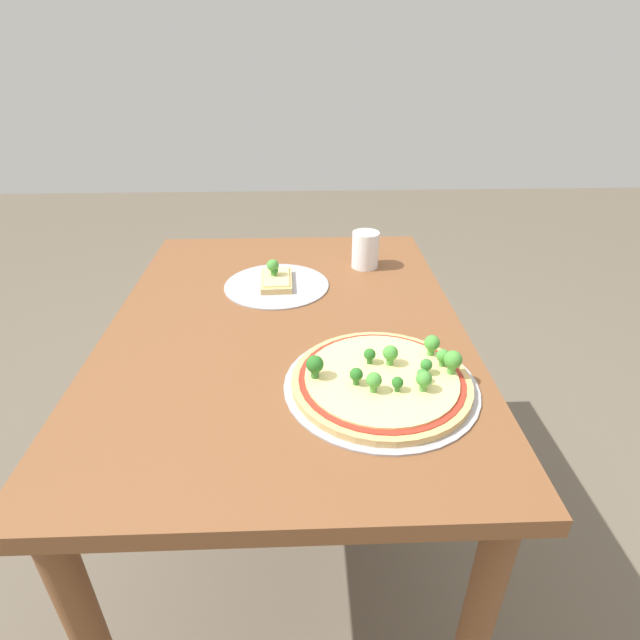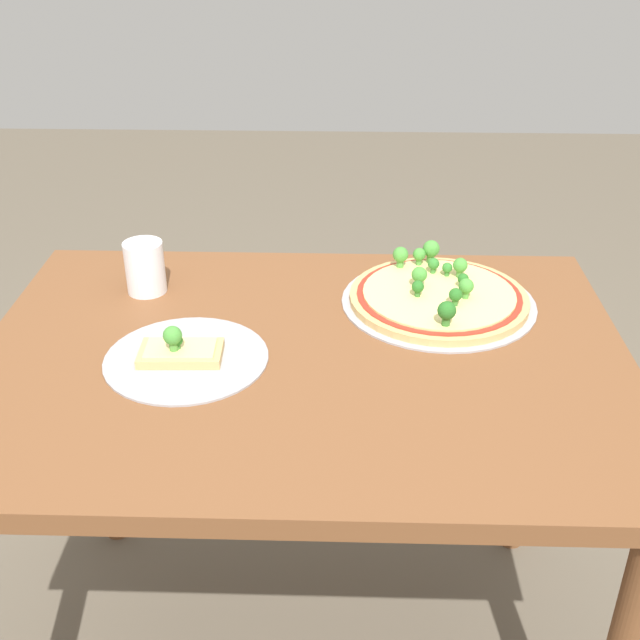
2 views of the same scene
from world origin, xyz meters
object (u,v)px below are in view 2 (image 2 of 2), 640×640
object	(u,v)px
dining_table	(304,405)
pizza_tray_slice	(183,355)
pizza_tray_whole	(438,296)
drinking_cup	(145,267)

from	to	relation	value
dining_table	pizza_tray_slice	xyz separation A→B (m)	(-0.20, -0.03, 0.12)
dining_table	pizza_tray_whole	world-z (taller)	pizza_tray_whole
dining_table	drinking_cup	world-z (taller)	drinking_cup
pizza_tray_slice	dining_table	bearing A→B (deg)	8.32
drinking_cup	pizza_tray_whole	bearing A→B (deg)	-3.13
dining_table	pizza_tray_slice	bearing A→B (deg)	-171.68
pizza_tray_whole	pizza_tray_slice	world-z (taller)	pizza_tray_whole
pizza_tray_whole	drinking_cup	xyz separation A→B (m)	(-0.57, 0.03, 0.04)
pizza_tray_slice	pizza_tray_whole	bearing A→B (deg)	25.92
pizza_tray_whole	drinking_cup	bearing A→B (deg)	176.87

